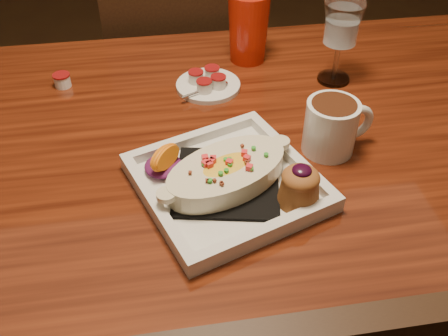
{
  "coord_description": "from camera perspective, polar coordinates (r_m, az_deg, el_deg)",
  "views": [
    {
      "loc": [
        -0.08,
        -0.74,
        1.32
      ],
      "look_at": [
        0.02,
        -0.11,
        0.77
      ],
      "focal_mm": 40.0,
      "sensor_mm": 36.0,
      "label": 1
    }
  ],
  "objects": [
    {
      "name": "table",
      "position": [
        1.0,
        -2.12,
        -1.25
      ],
      "size": [
        1.5,
        0.9,
        0.75
      ],
      "color": "maroon",
      "rests_on": "floor"
    },
    {
      "name": "chair_far",
      "position": [
        1.59,
        -4.97,
        9.96
      ],
      "size": [
        0.42,
        0.42,
        0.93
      ],
      "rotation": [
        0.0,
        0.0,
        3.14
      ],
      "color": "black",
      "rests_on": "floor"
    },
    {
      "name": "plate",
      "position": [
        0.82,
        1.01,
        -1.15
      ],
      "size": [
        0.35,
        0.35,
        0.08
      ],
      "rotation": [
        0.0,
        0.0,
        0.35
      ],
      "color": "silver",
      "rests_on": "table"
    },
    {
      "name": "coffee_mug",
      "position": [
        0.91,
        12.3,
        4.84
      ],
      "size": [
        0.13,
        0.09,
        0.1
      ],
      "rotation": [
        0.0,
        0.0,
        0.16
      ],
      "color": "silver",
      "rests_on": "table"
    },
    {
      "name": "goblet",
      "position": [
        1.09,
        13.28,
        15.29
      ],
      "size": [
        0.08,
        0.08,
        0.18
      ],
      "color": "silver",
      "rests_on": "table"
    },
    {
      "name": "saucer",
      "position": [
        1.08,
        -1.88,
        9.62
      ],
      "size": [
        0.14,
        0.14,
        0.09
      ],
      "color": "silver",
      "rests_on": "table"
    },
    {
      "name": "creamer_loose",
      "position": [
        1.14,
        -18.01,
        9.53
      ],
      "size": [
        0.04,
        0.04,
        0.03
      ],
      "color": "silver",
      "rests_on": "table"
    },
    {
      "name": "red_tumbler",
      "position": [
        1.16,
        2.81,
        15.73
      ],
      "size": [
        0.09,
        0.09,
        0.16
      ],
      "primitive_type": "cone",
      "color": "red",
      "rests_on": "table"
    }
  ]
}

